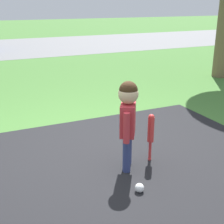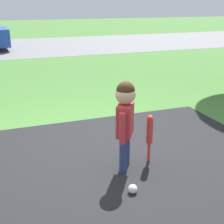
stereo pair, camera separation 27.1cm
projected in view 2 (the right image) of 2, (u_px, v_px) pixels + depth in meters
name	position (u px, v px, depth m)	size (l,w,h in m)	color
ground_plane	(90.00, 149.00, 3.92)	(60.00, 60.00, 0.00)	#3D6B2D
street_strip	(21.00, 47.00, 12.71)	(40.00, 6.00, 0.01)	slate
child	(125.00, 114.00, 3.25)	(0.27, 0.35, 0.99)	navy
baseball_bat	(150.00, 132.00, 3.47)	(0.07, 0.07, 0.57)	red
sports_ball	(133.00, 189.00, 2.99)	(0.09, 0.09, 0.09)	white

